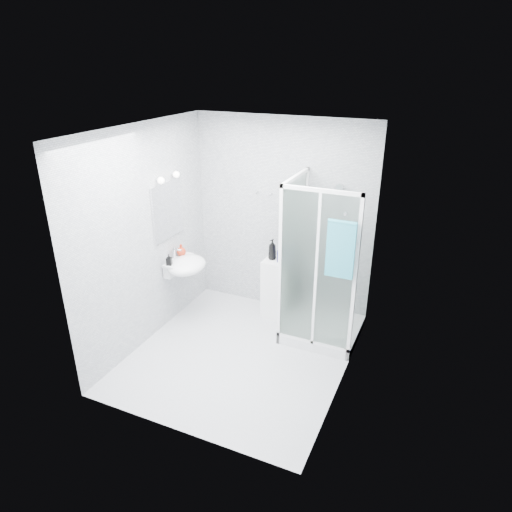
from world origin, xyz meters
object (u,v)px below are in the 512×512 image
at_px(wall_basin, 185,265).
at_px(storage_cabinet, 277,288).
at_px(shampoo_bottle_a, 272,249).
at_px(soap_dispenser_black, 169,260).
at_px(shampoo_bottle_b, 282,253).
at_px(soap_dispenser_orange, 181,250).
at_px(shower_enclosure, 316,304).
at_px(hand_towel, 341,248).

distance_m(wall_basin, storage_cabinet, 1.25).
distance_m(storage_cabinet, shampoo_bottle_a, 0.55).
height_order(wall_basin, shampoo_bottle_a, shampoo_bottle_a).
bearing_deg(soap_dispenser_black, shampoo_bottle_b, 33.03).
bearing_deg(shampoo_bottle_b, soap_dispenser_orange, -158.97).
height_order(shampoo_bottle_a, soap_dispenser_orange, shampoo_bottle_a).
bearing_deg(soap_dispenser_orange, shampoo_bottle_b, 21.03).
distance_m(shower_enclosure, shampoo_bottle_a, 0.91).
bearing_deg(shower_enclosure, soap_dispenser_black, -163.93).
relative_size(shower_enclosure, shampoo_bottle_b, 8.44).
xyz_separation_m(wall_basin, storage_cabinet, (1.03, 0.59, -0.39)).
relative_size(shampoo_bottle_a, shampoo_bottle_b, 1.16).
distance_m(storage_cabinet, shampoo_bottle_b, 0.53).
bearing_deg(storage_cabinet, hand_towel, -32.87).
relative_size(shower_enclosure, shampoo_bottle_a, 7.25).
distance_m(shampoo_bottle_a, soap_dispenser_black, 1.32).
distance_m(storage_cabinet, hand_towel, 1.55).
distance_m(hand_towel, soap_dispenser_black, 2.15).
height_order(wall_basin, shampoo_bottle_b, shampoo_bottle_b).
xyz_separation_m(storage_cabinet, soap_dispenser_black, (-1.13, -0.78, 0.53)).
height_order(storage_cabinet, shampoo_bottle_a, shampoo_bottle_a).
bearing_deg(shower_enclosure, shampoo_bottle_a, 157.80).
bearing_deg(soap_dispenser_black, hand_towel, 2.87).
distance_m(wall_basin, soap_dispenser_black, 0.26).
xyz_separation_m(wall_basin, shampoo_bottle_a, (0.95, 0.60, 0.15)).
height_order(shampoo_bottle_a, soap_dispenser_black, shampoo_bottle_a).
relative_size(wall_basin, soap_dispenser_black, 3.91).
xyz_separation_m(shower_enclosure, soap_dispenser_black, (-1.76, -0.51, 0.49)).
bearing_deg(shampoo_bottle_a, wall_basin, -147.70).
height_order(soap_dispenser_orange, soap_dispenser_black, soap_dispenser_orange).
xyz_separation_m(hand_towel, soap_dispenser_orange, (-2.12, 0.20, -0.46)).
height_order(shower_enclosure, soap_dispenser_black, shower_enclosure).
height_order(hand_towel, shampoo_bottle_a, hand_towel).
bearing_deg(wall_basin, shampoo_bottle_b, 28.26).
bearing_deg(soap_dispenser_black, shampoo_bottle_a, 36.91).
xyz_separation_m(storage_cabinet, hand_towel, (0.97, -0.68, 1.00)).
relative_size(shampoo_bottle_a, soap_dispenser_black, 1.93).
bearing_deg(storage_cabinet, shower_enclosure, -21.61).
distance_m(soap_dispenser_orange, soap_dispenser_black, 0.31).
bearing_deg(wall_basin, shower_enclosure, 10.81).
bearing_deg(shower_enclosure, wall_basin, -169.19).
relative_size(shampoo_bottle_b, soap_dispenser_black, 1.66).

